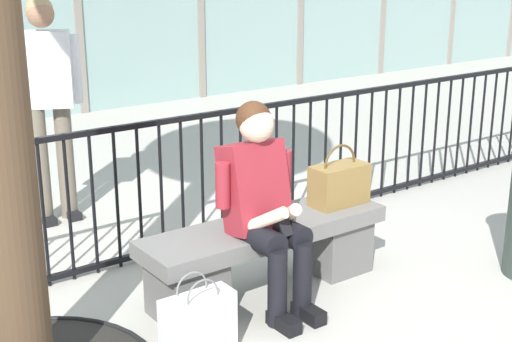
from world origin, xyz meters
name	(u,v)px	position (x,y,z in m)	size (l,w,h in m)	color
ground_plane	(265,290)	(0.00, 0.00, 0.00)	(60.00, 60.00, 0.00)	#B2ADA3
stone_bench	(266,250)	(0.00, 0.00, 0.27)	(1.60, 0.44, 0.45)	slate
seated_person_with_phone	(264,201)	(-0.11, -0.13, 0.65)	(0.52, 0.66, 1.21)	black
handbag_on_bench	(339,184)	(0.58, -0.01, 0.59)	(0.38, 0.19, 0.40)	olive
shopping_bag	(198,325)	(-0.73, -0.40, 0.18)	(0.39, 0.15, 0.45)	white
bystander_at_railing	(47,93)	(-0.57, 1.96, 1.00)	(0.55, 0.36, 1.71)	#6B6051
plaza_railing	(192,182)	(0.00, 0.85, 0.49)	(9.96, 0.04, 0.96)	black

